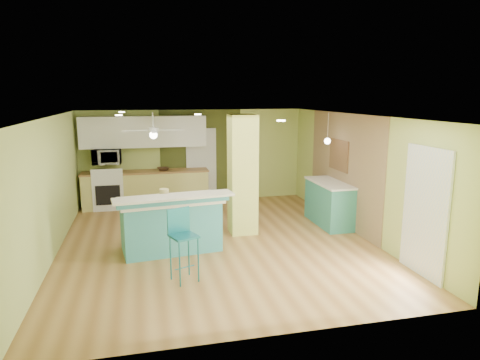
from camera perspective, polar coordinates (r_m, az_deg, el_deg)
The scene contains 23 objects.
floor at distance 8.65m, azimuth -3.12°, elevation -8.27°, with size 6.00×7.00×0.01m, color olive.
ceiling at distance 8.16m, azimuth -3.31°, elevation 8.57°, with size 6.00×7.00×0.01m, color white.
wall_back at distance 11.73m, azimuth -6.20°, elevation 3.20°, with size 6.00×0.01×2.50m, color #BACB6D.
wall_front at distance 5.01m, azimuth 3.83°, elevation -7.84°, with size 6.00×0.01×2.50m, color #BACB6D.
wall_left at distance 8.35m, azimuth -23.97°, elevation -1.02°, with size 0.01×7.00×2.50m, color #BACB6D.
wall_right at distance 9.30m, azimuth 15.33°, elevation 0.74°, with size 0.01×7.00×2.50m, color #BACB6D.
wood_panel at distance 9.82m, azimuth 13.59°, elevation 1.37°, with size 0.02×3.40×2.50m, color #85684C.
olive_accent at distance 11.74m, azimuth -5.22°, elevation 3.23°, with size 2.20×0.02×2.50m, color #43491D.
interior_door at distance 11.75m, azimuth -5.18°, elevation 2.00°, with size 0.82×0.05×2.00m, color silver.
french_door at distance 7.44m, azimuth 23.43°, elevation -3.98°, with size 0.04×1.08×2.10m, color white.
column at distance 8.92m, azimuth 0.34°, elevation 0.71°, with size 0.55×0.55×2.50m, color #DDE469.
kitchen_run at distance 11.49m, azimuth -12.37°, elevation -1.12°, with size 3.25×0.63×0.94m.
stove at distance 11.51m, azimuth -17.10°, elevation -1.40°, with size 0.76×0.66×1.08m.
upper_cabinets at distance 11.39m, azimuth -12.70°, elevation 6.29°, with size 3.20×0.34×0.80m, color white.
microwave at distance 11.37m, azimuth -17.36°, elevation 3.00°, with size 0.70×0.48×0.39m, color white.
ceiling_fan at distance 10.07m, azimuth -11.49°, elevation 6.45°, with size 1.41×1.41×0.61m.
pendant_lamp at distance 9.72m, azimuth 11.58°, elevation 5.13°, with size 0.14×0.14×0.69m.
wall_decor at distance 9.94m, azimuth 13.04°, elevation 3.26°, with size 0.03×0.90×0.70m, color brown.
peninsula at distance 8.17m, azimuth -9.20°, elevation -5.67°, with size 2.17×1.37×1.14m.
bar_stool at distance 6.79m, azimuth -7.80°, elevation -6.99°, with size 0.49×0.49×1.15m.
side_counter at distance 9.87m, azimuth 11.84°, elevation -3.02°, with size 0.64×1.52×0.98m.
fruit_bowl at distance 11.38m, azimuth -10.20°, elevation 1.46°, with size 0.32×0.32×0.08m, color #3C2818.
canister at distance 8.04m, azimuth -10.08°, elevation -1.86°, with size 0.17×0.17×0.19m, color gold.
Camera 1 is at (-1.40, -8.03, 2.89)m, focal length 32.00 mm.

